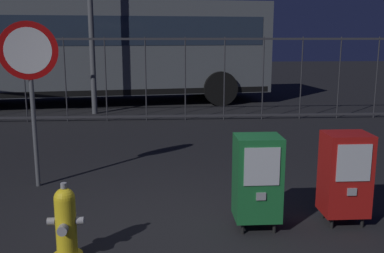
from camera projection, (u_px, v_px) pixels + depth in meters
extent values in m
plane|color=black|center=(171.00, 233.00, 4.76)|extent=(60.00, 60.00, 0.00)
cylinder|color=yellow|center=(66.00, 227.00, 4.14)|extent=(0.19, 0.19, 0.55)
sphere|color=yellow|center=(64.00, 198.00, 4.09)|extent=(0.19, 0.19, 0.19)
cylinder|color=gray|center=(64.00, 186.00, 4.07)|extent=(0.06, 0.06, 0.05)
cylinder|color=gray|center=(63.00, 230.00, 4.01)|extent=(0.09, 0.08, 0.09)
cylinder|color=gray|center=(51.00, 221.00, 4.13)|extent=(0.07, 0.07, 0.07)
cylinder|color=gray|center=(80.00, 221.00, 4.14)|extent=(0.07, 0.07, 0.07)
cylinder|color=black|center=(243.00, 228.00, 4.73)|extent=(0.04, 0.04, 0.12)
cylinder|color=black|center=(274.00, 228.00, 4.75)|extent=(0.04, 0.04, 0.12)
cylinder|color=black|center=(238.00, 218.00, 5.01)|extent=(0.04, 0.04, 0.12)
cylinder|color=black|center=(268.00, 217.00, 5.03)|extent=(0.04, 0.04, 0.12)
cube|color=#19602D|center=(257.00, 177.00, 4.78)|extent=(0.48, 0.40, 0.90)
cube|color=#B2B7BF|center=(262.00, 167.00, 4.54)|extent=(0.36, 0.01, 0.40)
cube|color=gray|center=(261.00, 196.00, 4.60)|extent=(0.10, 0.02, 0.08)
cylinder|color=black|center=(332.00, 223.00, 4.87)|extent=(0.04, 0.04, 0.12)
cylinder|color=black|center=(362.00, 222.00, 4.89)|extent=(0.04, 0.04, 0.12)
cylinder|color=black|center=(323.00, 213.00, 5.14)|extent=(0.04, 0.04, 0.12)
cylinder|color=black|center=(351.00, 212.00, 5.16)|extent=(0.04, 0.04, 0.12)
cube|color=#9E1411|center=(345.00, 174.00, 4.91)|extent=(0.48, 0.40, 0.90)
cube|color=#B2B7BF|center=(354.00, 163.00, 4.67)|extent=(0.36, 0.01, 0.40)
cube|color=gray|center=(352.00, 192.00, 4.74)|extent=(0.10, 0.02, 0.08)
cylinder|color=#4C4F54|center=(33.00, 107.00, 6.03)|extent=(0.06, 0.06, 2.20)
cylinder|color=red|center=(28.00, 51.00, 5.86)|extent=(0.71, 0.31, 0.76)
cylinder|color=white|center=(28.00, 51.00, 5.84)|extent=(0.56, 0.23, 0.60)
cube|color=#2D2D33|center=(165.00, 39.00, 10.63)|extent=(18.00, 0.04, 0.05)
cube|color=#2D2D33|center=(166.00, 116.00, 11.00)|extent=(18.00, 0.04, 0.05)
cylinder|color=#2D2D33|center=(25.00, 80.00, 10.61)|extent=(0.03, 0.03, 2.00)
cylinder|color=#2D2D33|center=(65.00, 80.00, 10.67)|extent=(0.03, 0.03, 2.00)
cylinder|color=#2D2D33|center=(106.00, 80.00, 10.73)|extent=(0.03, 0.03, 2.00)
cylinder|color=#2D2D33|center=(146.00, 79.00, 10.79)|extent=(0.03, 0.03, 2.00)
cylinder|color=#2D2D33|center=(185.00, 79.00, 10.85)|extent=(0.03, 0.03, 2.00)
cylinder|color=#2D2D33|center=(224.00, 79.00, 10.91)|extent=(0.03, 0.03, 2.00)
cylinder|color=#2D2D33|center=(263.00, 79.00, 10.97)|extent=(0.03, 0.03, 2.00)
cylinder|color=#2D2D33|center=(301.00, 78.00, 11.03)|extent=(0.03, 0.03, 2.00)
cylinder|color=#2D2D33|center=(339.00, 78.00, 11.09)|extent=(0.03, 0.03, 2.00)
cylinder|color=#2D2D33|center=(377.00, 78.00, 11.15)|extent=(0.03, 0.03, 2.00)
cube|color=#4C5156|center=(91.00, 47.00, 13.48)|extent=(10.74, 3.88, 2.65)
cube|color=#1E2838|center=(90.00, 31.00, 13.38)|extent=(10.12, 3.81, 0.80)
cube|color=black|center=(93.00, 88.00, 13.72)|extent=(10.53, 3.86, 0.16)
cylinder|color=black|center=(220.00, 88.00, 13.22)|extent=(1.03, 0.41, 1.00)
cylinder|color=black|center=(202.00, 80.00, 15.62)|extent=(1.03, 0.41, 1.00)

